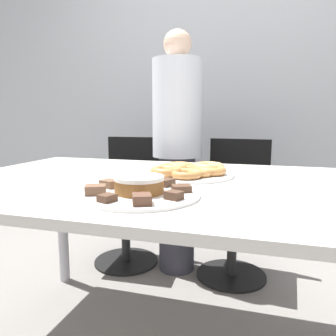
# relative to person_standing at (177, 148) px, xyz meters

# --- Properties ---
(wall_back) EXTENTS (8.00, 0.05, 2.60)m
(wall_back) POSITION_rel_person_standing_xyz_m (0.19, 0.81, 0.49)
(wall_back) COLOR #B2B7BC
(wall_back) RESTS_ON ground_plane
(table) EXTENTS (1.75, 1.07, 0.76)m
(table) POSITION_rel_person_standing_xyz_m (0.19, -0.83, -0.12)
(table) COLOR silver
(table) RESTS_ON ground_plane
(person_standing) EXTENTS (0.31, 0.31, 1.53)m
(person_standing) POSITION_rel_person_standing_xyz_m (0.00, 0.00, 0.00)
(person_standing) COLOR #383842
(person_standing) RESTS_ON ground_plane
(office_chair_left) EXTENTS (0.46, 0.46, 0.86)m
(office_chair_left) POSITION_rel_person_standing_xyz_m (-0.37, 0.05, -0.41)
(office_chair_left) COLOR black
(office_chair_left) RESTS_ON ground_plane
(office_chair_right) EXTENTS (0.47, 0.47, 0.86)m
(office_chair_right) POSITION_rel_person_standing_xyz_m (0.37, 0.05, -0.41)
(office_chair_right) COLOR black
(office_chair_right) RESTS_ON ground_plane
(plate_cake) EXTENTS (0.37, 0.37, 0.01)m
(plate_cake) POSITION_rel_person_standing_xyz_m (0.17, -1.09, -0.04)
(plate_cake) COLOR white
(plate_cake) RESTS_ON table
(plate_donuts) EXTENTS (0.37, 0.37, 0.01)m
(plate_donuts) POSITION_rel_person_standing_xyz_m (0.24, -0.70, -0.04)
(plate_donuts) COLOR white
(plate_donuts) RESTS_ON table
(frosted_cake) EXTENTS (0.15, 0.15, 0.05)m
(frosted_cake) POSITION_rel_person_standing_xyz_m (0.17, -1.09, -0.01)
(frosted_cake) COLOR brown
(frosted_cake) RESTS_ON plate_cake
(lamington_0) EXTENTS (0.06, 0.05, 0.02)m
(lamington_0) POSITION_rel_person_standing_xyz_m (0.29, -1.14, -0.02)
(lamington_0) COLOR #513828
(lamington_0) RESTS_ON plate_cake
(lamington_1) EXTENTS (0.07, 0.07, 0.02)m
(lamington_1) POSITION_rel_person_standing_xyz_m (0.29, -1.04, -0.03)
(lamington_1) COLOR #513828
(lamington_1) RESTS_ON plate_cake
(lamington_2) EXTENTS (0.06, 0.07, 0.02)m
(lamington_2) POSITION_rel_person_standing_xyz_m (0.22, -0.97, -0.02)
(lamington_2) COLOR #513828
(lamington_2) RESTS_ON plate_cake
(lamington_3) EXTENTS (0.06, 0.07, 0.02)m
(lamington_3) POSITION_rel_person_standing_xyz_m (0.12, -0.97, -0.02)
(lamington_3) COLOR brown
(lamington_3) RESTS_ON plate_cake
(lamington_4) EXTENTS (0.07, 0.06, 0.02)m
(lamington_4) POSITION_rel_person_standing_xyz_m (0.05, -1.04, -0.02)
(lamington_4) COLOR brown
(lamington_4) RESTS_ON plate_cake
(lamington_5) EXTENTS (0.08, 0.07, 0.03)m
(lamington_5) POSITION_rel_person_standing_xyz_m (0.05, -1.14, -0.02)
(lamington_5) COLOR brown
(lamington_5) RESTS_ON plate_cake
(lamington_6) EXTENTS (0.05, 0.06, 0.02)m
(lamington_6) POSITION_rel_person_standing_xyz_m (0.12, -1.21, -0.03)
(lamington_6) COLOR #513828
(lamington_6) RESTS_ON plate_cake
(lamington_7) EXTENTS (0.07, 0.07, 0.03)m
(lamington_7) POSITION_rel_person_standing_xyz_m (0.22, -1.21, -0.02)
(lamington_7) COLOR brown
(lamington_7) RESTS_ON plate_cake
(donut_0) EXTENTS (0.12, 0.12, 0.03)m
(donut_0) POSITION_rel_person_standing_xyz_m (0.24, -0.70, -0.02)
(donut_0) COLOR #D18E4C
(donut_0) RESTS_ON plate_donuts
(donut_1) EXTENTS (0.13, 0.13, 0.04)m
(donut_1) POSITION_rel_person_standing_xyz_m (0.16, -0.78, -0.02)
(donut_1) COLOR #C68447
(donut_1) RESTS_ON plate_donuts
(donut_2) EXTENTS (0.12, 0.12, 0.03)m
(donut_2) POSITION_rel_person_standing_xyz_m (0.25, -0.80, -0.02)
(donut_2) COLOR #C68447
(donut_2) RESTS_ON plate_donuts
(donut_3) EXTENTS (0.10, 0.10, 0.03)m
(donut_3) POSITION_rel_person_standing_xyz_m (0.29, -0.75, -0.02)
(donut_3) COLOR #D18E4C
(donut_3) RESTS_ON plate_donuts
(donut_4) EXTENTS (0.13, 0.13, 0.03)m
(donut_4) POSITION_rel_person_standing_xyz_m (0.33, -0.70, -0.02)
(donut_4) COLOR #D18E4C
(donut_4) RESTS_ON plate_donuts
(donut_5) EXTENTS (0.13, 0.13, 0.04)m
(donut_5) POSITION_rel_person_standing_xyz_m (0.31, -0.63, -0.02)
(donut_5) COLOR #E5AD66
(donut_5) RESTS_ON plate_donuts
(donut_6) EXTENTS (0.11, 0.11, 0.03)m
(donut_6) POSITION_rel_person_standing_xyz_m (0.23, -0.63, -0.02)
(donut_6) COLOR #D18E4C
(donut_6) RESTS_ON plate_donuts
(donut_7) EXTENTS (0.11, 0.11, 0.04)m
(donut_7) POSITION_rel_person_standing_xyz_m (0.18, -0.65, -0.02)
(donut_7) COLOR #D18E4C
(donut_7) RESTS_ON plate_donuts
(donut_8) EXTENTS (0.12, 0.12, 0.04)m
(donut_8) POSITION_rel_person_standing_xyz_m (0.17, -0.70, -0.02)
(donut_8) COLOR tan
(donut_8) RESTS_ON plate_donuts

